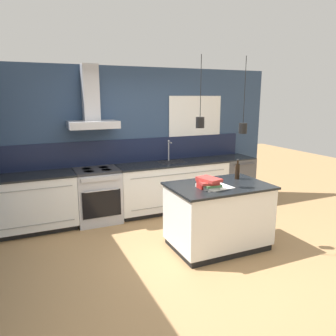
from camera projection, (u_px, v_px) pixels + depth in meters
ground_plane at (183, 255)px, 4.42m from camera, size 16.00×16.00×0.00m
wall_back at (132, 138)px, 5.90m from camera, size 5.60×2.14×2.60m
counter_run_left at (35, 203)px, 5.13m from camera, size 1.25×0.64×0.91m
counter_run_sink at (173, 186)px, 6.08m from camera, size 2.09×0.64×1.30m
oven_range at (98, 195)px, 5.52m from camera, size 0.72×0.66×0.91m
dishwasher at (233, 179)px, 6.62m from camera, size 0.64×0.65×0.91m
kitchen_island at (218, 216)px, 4.57m from camera, size 1.36×0.91×0.91m
bottle_on_island at (237, 171)px, 4.76m from camera, size 0.07×0.07×0.29m
book_stack at (208, 183)px, 4.28m from camera, size 0.29×0.36×0.15m
red_supply_box at (206, 184)px, 4.31m from camera, size 0.21×0.15×0.11m
paper_pile at (216, 187)px, 4.36m from camera, size 0.40×0.37×0.01m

